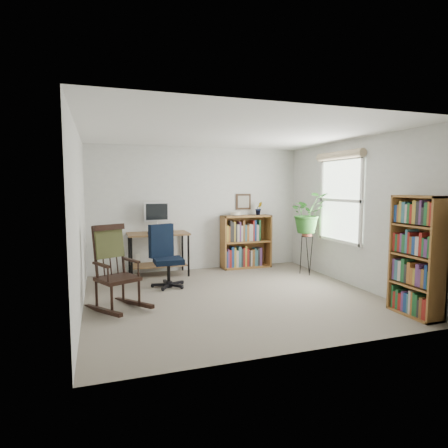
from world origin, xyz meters
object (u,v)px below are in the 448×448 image
object	(u,v)px
desk	(158,254)
tall_bookshelf	(417,256)
rocking_chair	(117,267)
low_bookshelf	(246,242)
office_chair	(168,256)

from	to	relation	value
desk	tall_bookshelf	distance (m)	4.25
rocking_chair	low_bookshelf	distance (m)	3.21
desk	tall_bookshelf	xyz separation A→B (m)	(2.76, -3.21, 0.37)
office_chair	low_bookshelf	distance (m)	2.02
low_bookshelf	tall_bookshelf	distance (m)	3.48
rocking_chair	low_bookshelf	xyz separation A→B (m)	(2.59, 1.89, -0.04)
tall_bookshelf	desk	bearing A→B (deg)	130.69
desk	office_chair	world-z (taller)	office_chair
rocking_chair	tall_bookshelf	world-z (taller)	tall_bookshelf
desk	office_chair	bearing A→B (deg)	-88.01
tall_bookshelf	low_bookshelf	bearing A→B (deg)	106.32
office_chair	tall_bookshelf	xyz separation A→B (m)	(2.73, -2.34, 0.24)
rocking_chair	low_bookshelf	size ratio (longest dim) A/B	1.08
rocking_chair	low_bookshelf	world-z (taller)	rocking_chair
tall_bookshelf	rocking_chair	bearing A→B (deg)	158.08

